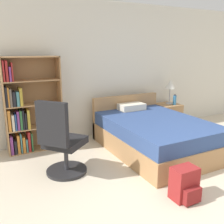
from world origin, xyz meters
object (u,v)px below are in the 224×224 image
bookshelf (26,109)px  backpack_red (185,184)px  office_chair (61,143)px  table_lamp (170,85)px  nightstand (167,116)px  water_bottle (175,100)px  bed (153,134)px

bookshelf → backpack_red: bookshelf is taller
office_chair → table_lamp: 2.99m
bookshelf → office_chair: (0.27, -1.13, -0.27)m
bookshelf → office_chair: size_ratio=1.48×
backpack_red → nightstand: bearing=54.6°
table_lamp → water_bottle: bearing=-80.1°
table_lamp → water_bottle: table_lamp is taller
table_lamp → backpack_red: (-1.65, -2.28, -0.77)m
bed → backpack_red: (-0.57, -1.40, -0.10)m
bookshelf → nightstand: bearing=-1.7°
nightstand → table_lamp: bearing=25.8°
table_lamp → backpack_red: 2.92m
office_chair → table_lamp: bearing=21.1°
water_bottle → office_chair: bearing=-161.6°
bookshelf → table_lamp: (3.02, -0.06, 0.22)m
bed → backpack_red: bed is taller
bed → table_lamp: size_ratio=3.84×
bed → office_chair: 1.68m
bookshelf → bed: size_ratio=0.78×
bed → water_bottle: size_ratio=8.97×
table_lamp → office_chair: bearing=-158.9°
nightstand → table_lamp: size_ratio=1.02×
office_chair → bookshelf: bearing=103.5°
bookshelf → nightstand: (2.97, -0.09, -0.47)m
bed → backpack_red: bearing=-112.1°
office_chair → backpack_red: bearing=-48.0°
bed → water_bottle: bed is taller
water_bottle → bookshelf: bearing=176.2°
bookshelf → nightstand: size_ratio=2.96×
office_chair → nightstand: (2.70, 1.04, -0.20)m
nightstand → water_bottle: bearing=-58.3°
nightstand → backpack_red: bearing=-125.4°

